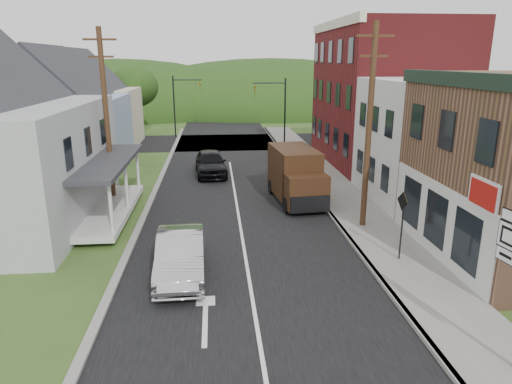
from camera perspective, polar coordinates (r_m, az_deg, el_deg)
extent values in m
plane|color=#2D4719|center=(17.42, -1.18, -9.09)|extent=(120.00, 120.00, 0.00)
cube|color=black|center=(26.80, -2.70, 0.03)|extent=(9.00, 90.00, 0.02)
cube|color=black|center=(43.38, -3.73, 6.24)|extent=(60.00, 9.00, 0.02)
cube|color=slate|center=(25.80, 10.71, -0.71)|extent=(2.80, 55.00, 0.15)
cube|color=slate|center=(25.47, 7.79, -0.80)|extent=(0.20, 55.00, 0.15)
cube|color=slate|center=(25.10, -13.16, -1.37)|extent=(0.30, 55.00, 0.12)
cube|color=silver|center=(26.65, 22.67, 5.88)|extent=(8.00, 7.00, 6.50)
cube|color=maroon|center=(35.07, 15.80, 11.57)|extent=(8.00, 12.00, 10.00)
cube|color=#8797B8|center=(34.55, -22.00, 6.77)|extent=(7.00, 8.00, 5.00)
cube|color=beige|center=(43.29, -19.34, 8.70)|extent=(7.00, 8.00, 5.00)
cylinder|color=#472D19|center=(20.56, 13.92, 7.49)|extent=(0.26, 0.26, 9.00)
cube|color=#472D19|center=(20.38, 14.69, 18.38)|extent=(1.60, 0.10, 0.10)
cube|color=#472D19|center=(20.35, 14.53, 16.14)|extent=(1.20, 0.10, 0.10)
cylinder|color=#472D19|center=(24.51, -18.15, 8.49)|extent=(0.26, 0.26, 9.00)
cube|color=#472D19|center=(24.36, -18.99, 17.60)|extent=(1.60, 0.10, 0.10)
cube|color=#472D19|center=(24.34, -18.81, 15.72)|extent=(1.20, 0.10, 0.10)
cylinder|color=black|center=(39.94, 3.63, 9.73)|extent=(0.14, 0.14, 6.00)
cylinder|color=black|center=(39.55, 1.63, 13.47)|extent=(2.80, 0.10, 0.10)
imported|color=olive|center=(39.46, -0.15, 12.46)|extent=(0.16, 0.20, 1.00)
cylinder|color=black|center=(46.60, -10.18, 10.43)|extent=(0.14, 0.14, 6.00)
cylinder|color=black|center=(46.33, -8.57, 13.70)|extent=(2.80, 0.10, 0.10)
imported|color=olive|center=(46.31, -7.02, 12.88)|extent=(0.16, 0.20, 1.00)
cylinder|color=#382616|center=(48.69, -14.73, 9.16)|extent=(0.36, 0.36, 3.92)
ellipsoid|color=#1C3710|center=(48.44, -14.98, 12.61)|extent=(4.80, 4.80, 4.08)
ellipsoid|color=#1C3710|center=(71.12, -4.38, 10.08)|extent=(90.00, 30.00, 16.00)
imported|color=#B7B7BC|center=(16.54, -9.39, -7.80)|extent=(1.79, 4.76, 1.55)
imported|color=black|center=(30.71, -5.69, 3.64)|extent=(2.31, 4.98, 1.65)
cube|color=black|center=(25.01, 4.75, 2.56)|extent=(2.44, 4.15, 2.62)
cube|color=black|center=(22.94, 6.25, 0.10)|extent=(2.20, 1.63, 1.72)
cube|color=black|center=(22.92, 6.18, 1.96)|extent=(1.99, 1.25, 0.05)
cube|color=black|center=(22.36, 6.78, -1.54)|extent=(1.99, 0.32, 0.81)
cylinder|color=black|center=(22.98, 3.87, -1.69)|extent=(0.33, 0.83, 0.81)
cylinder|color=black|center=(23.51, 8.36, -1.42)|extent=(0.33, 0.83, 0.81)
cylinder|color=black|center=(26.35, 1.94, 0.67)|extent=(0.33, 0.83, 0.81)
cylinder|color=black|center=(26.81, 5.90, 0.87)|extent=(0.33, 0.83, 0.81)
cube|color=white|center=(12.47, 29.37, -2.74)|extent=(0.12, 0.61, 0.25)
cube|color=white|center=(12.63, 29.06, -4.90)|extent=(0.13, 0.67, 0.61)
cube|color=white|center=(12.80, 28.76, -7.01)|extent=(0.12, 0.61, 0.31)
cylinder|color=black|center=(17.95, 17.76, -4.28)|extent=(0.07, 0.07, 2.50)
cube|color=black|center=(17.61, 17.85, -1.11)|extent=(0.11, 0.73, 0.74)
cube|color=#FFB20D|center=(17.61, 17.89, -1.11)|extent=(0.11, 0.66, 0.66)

